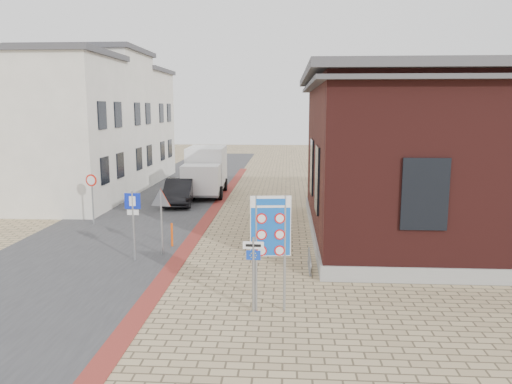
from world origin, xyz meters
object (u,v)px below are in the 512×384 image
(border_sign, at_px, (271,228))
(box_truck, at_px, (206,171))
(essen_sign, at_px, (253,264))
(parking_sign, at_px, (133,214))
(bollard, at_px, (172,235))
(sedan, at_px, (179,191))

(border_sign, bearing_deg, box_truck, 98.14)
(essen_sign, relative_size, parking_sign, 0.81)
(essen_sign, bearing_deg, parking_sign, 139.14)
(box_truck, xyz_separation_m, border_sign, (4.65, -17.93, 0.75))
(bollard, bearing_deg, parking_sign, -115.20)
(border_sign, xyz_separation_m, essen_sign, (-0.44, -0.08, -0.94))
(sedan, distance_m, box_truck, 3.43)
(box_truck, bearing_deg, essen_sign, -79.00)
(sedan, xyz_separation_m, parking_sign, (0.69, -10.65, 1.00))
(border_sign, distance_m, parking_sign, 6.45)
(essen_sign, bearing_deg, bollard, 122.62)
(essen_sign, bearing_deg, box_truck, 105.20)
(box_truck, height_order, bollard, box_truck)
(essen_sign, distance_m, bollard, 7.13)
(sedan, xyz_separation_m, essen_sign, (5.19, -14.83, 0.61))
(essen_sign, height_order, parking_sign, parking_sign)
(box_truck, distance_m, bollard, 11.98)
(sedan, height_order, essen_sign, essen_sign)
(sedan, relative_size, parking_sign, 1.73)
(box_truck, bearing_deg, sedan, -109.28)
(sedan, height_order, parking_sign, parking_sign)
(border_sign, xyz_separation_m, parking_sign, (-4.94, 4.10, -0.54))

